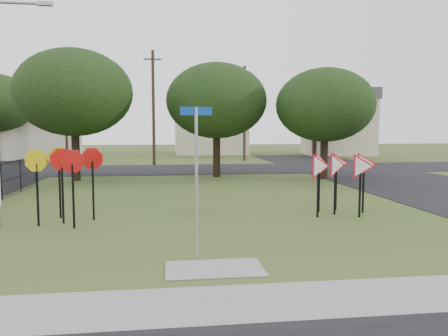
{
  "coord_description": "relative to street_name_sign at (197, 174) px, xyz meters",
  "views": [
    {
      "loc": [
        -0.93,
        -11.09,
        2.88
      ],
      "look_at": [
        0.9,
        3.0,
        1.6
      ],
      "focal_mm": 35.0,
      "sensor_mm": 36.0,
      "label": 1
    }
  ],
  "objects": [
    {
      "name": "far_pole_b",
      "position": [
        6.31,
        29.72,
        2.45
      ],
      "size": [
        1.4,
        0.24,
        8.5
      ],
      "color": "#412E1E",
      "rests_on": "ground"
    },
    {
      "name": "street_far",
      "position": [
        0.31,
        21.72,
        -1.89
      ],
      "size": [
        60.0,
        8.0,
        0.02
      ],
      "primitive_type": "cube",
      "color": "black",
      "rests_on": "ground"
    },
    {
      "name": "tree_near_right",
      "position": [
        8.31,
        14.72,
        2.33
      ],
      "size": [
        5.6,
        5.6,
        6.33
      ],
      "color": "black",
      "rests_on": "ground"
    },
    {
      "name": "house_mid",
      "position": [
        4.31,
        41.72,
        1.25
      ],
      "size": [
        8.4,
        8.4,
        6.2
      ],
      "color": "beige",
      "rests_on": "ground"
    },
    {
      "name": "street_name_sign",
      "position": [
        0.0,
        0.0,
        0.0
      ],
      "size": [
        0.69,
        0.09,
        3.34
      ],
      "color": "#96999E",
      "rests_on": "ground"
    },
    {
      "name": "tree_near_mid",
      "position": [
        2.31,
        16.72,
        2.64
      ],
      "size": [
        6.0,
        6.0,
        6.8
      ],
      "color": "black",
      "rests_on": "ground"
    },
    {
      "name": "house_right",
      "position": [
        18.31,
        37.72,
        1.75
      ],
      "size": [
        8.3,
        8.3,
        7.2
      ],
      "color": "beige",
      "rests_on": "ground"
    },
    {
      "name": "street_right",
      "position": [
        12.31,
        11.72,
        -1.89
      ],
      "size": [
        8.0,
        50.0,
        0.02
      ],
      "primitive_type": "cube",
      "color": "black",
      "rests_on": "ground"
    },
    {
      "name": "far_pole_a",
      "position": [
        -1.69,
        25.72,
        2.7
      ],
      "size": [
        1.4,
        0.24,
        9.0
      ],
      "color": "#412E1E",
      "rests_on": "ground"
    },
    {
      "name": "stop_sign_cluster",
      "position": [
        -3.72,
        4.31,
        -0.17
      ],
      "size": [
        2.12,
        1.69,
        2.31
      ],
      "color": "black",
      "rests_on": "ground"
    },
    {
      "name": "far_pole_c",
      "position": [
        -9.69,
        31.72,
        2.7
      ],
      "size": [
        1.4,
        0.24,
        9.0
      ],
      "color": "#412E1E",
      "rests_on": "ground"
    },
    {
      "name": "sidewalk",
      "position": [
        0.31,
        -2.48,
        -1.89
      ],
      "size": [
        30.0,
        1.6,
        0.02
      ],
      "primitive_type": "cube",
      "color": "gray",
      "rests_on": "ground"
    },
    {
      "name": "tree_far_right",
      "position": [
        14.31,
        33.72,
        2.64
      ],
      "size": [
        6.0,
        6.0,
        6.8
      ],
      "color": "black",
      "rests_on": "ground"
    },
    {
      "name": "house_left",
      "position": [
        -13.69,
        35.72,
        1.75
      ],
      "size": [
        10.58,
        8.88,
        7.2
      ],
      "color": "beige",
      "rests_on": "ground"
    },
    {
      "name": "tree_near_left",
      "position": [
        -5.69,
        15.72,
        2.96
      ],
      "size": [
        6.4,
        6.4,
        7.27
      ],
      "color": "black",
      "rests_on": "ground"
    },
    {
      "name": "curb_pad",
      "position": [
        0.31,
        -0.68,
        -1.89
      ],
      "size": [
        2.0,
        1.2,
        0.02
      ],
      "primitive_type": "cube",
      "color": "gray",
      "rests_on": "ground"
    },
    {
      "name": "yield_sign_cluster",
      "position": [
        5.1,
        4.61,
        -0.31
      ],
      "size": [
        2.72,
        1.49,
        2.14
      ],
      "color": "black",
      "rests_on": "ground"
    },
    {
      "name": "ground",
      "position": [
        0.31,
        1.72,
        -1.9
      ],
      "size": [
        140.0,
        140.0,
        0.0
      ],
      "primitive_type": "plane",
      "color": "#384D1D"
    }
  ]
}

